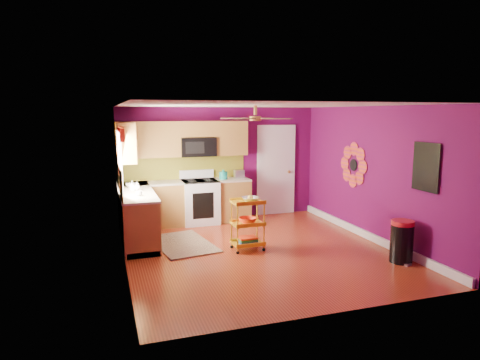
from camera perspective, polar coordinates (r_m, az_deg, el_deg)
name	(u,v)px	position (r m, az deg, el deg)	size (l,w,h in m)	color
ground	(259,250)	(7.57, 2.49, -9.36)	(5.00, 5.00, 0.00)	maroon
room_envelope	(261,157)	(7.23, 2.78, 3.04)	(4.54, 5.04, 2.52)	#5B0A49
lower_cabinets	(165,209)	(8.84, -9.92, -3.88)	(2.81, 2.31, 0.94)	brown
electric_range	(200,201)	(9.31, -5.38, -2.82)	(0.76, 0.66, 1.13)	white
upper_cabinetry	(166,141)	(9.01, -9.82, 5.15)	(2.80, 2.30, 1.26)	brown
left_window	(120,150)	(7.81, -15.72, 3.92)	(0.08, 1.35, 1.08)	white
panel_door	(276,171)	(10.07, 4.80, 1.21)	(0.95, 0.11, 2.15)	white
right_wall_art	(383,166)	(8.02, 18.53, 1.81)	(0.04, 2.74, 1.04)	black
ceiling_fan	(255,118)	(7.37, 2.06, 8.28)	(1.01, 1.01, 0.26)	#BF8C3F
shag_rug	(183,244)	(7.96, -7.66, -8.42)	(0.94, 1.53, 0.02)	black
rolling_cart	(248,222)	(7.46, 1.08, -5.62)	(0.54, 0.40, 0.97)	yellow
trash_can	(402,241)	(7.37, 20.75, -7.67)	(0.46, 0.46, 0.69)	black
teal_kettle	(223,175)	(9.35, -2.24, 0.63)	(0.18, 0.18, 0.21)	#128D83
toaster	(239,174)	(9.50, -0.14, 0.81)	(0.22, 0.15, 0.18)	beige
soap_bottle_a	(132,186)	(8.17, -14.19, -0.81)	(0.08, 0.08, 0.18)	#EA3F72
soap_bottle_b	(137,187)	(8.18, -13.54, -0.85)	(0.12, 0.12, 0.16)	white
counter_dish	(132,185)	(8.62, -14.16, -0.69)	(0.27, 0.27, 0.07)	white
counter_cup	(139,193)	(7.68, -13.31, -1.74)	(0.11, 0.11, 0.09)	white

